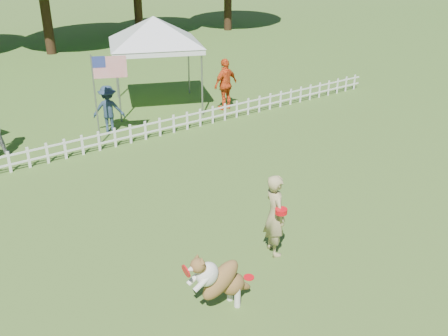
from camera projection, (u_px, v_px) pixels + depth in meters
name	position (u px, v px, depth m)	size (l,w,h in m)	color
ground	(260.00, 264.00, 9.51)	(120.00, 120.00, 0.00)	#3D6E22
picket_fence	(107.00, 139.00, 14.53)	(22.00, 0.08, 0.60)	white
handler	(275.00, 215.00, 9.53)	(0.61, 0.40, 1.68)	tan
dog	(221.00, 280.00, 8.12)	(1.15, 0.38, 1.19)	brown
frisbee_on_turf	(249.00, 277.00, 9.12)	(0.20, 0.20, 0.02)	red
canopy_tent_right	(156.00, 64.00, 17.70)	(3.03, 3.03, 3.13)	silver
flag_pole	(96.00, 101.00, 14.44)	(1.03, 0.11, 2.68)	gray
spectator_b	(108.00, 109.00, 15.60)	(0.98, 0.56, 1.51)	#23344B
spectator_c	(226.00, 84.00, 17.66)	(1.07, 0.45, 1.83)	#E04B1A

